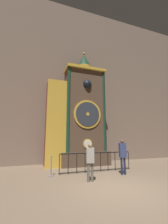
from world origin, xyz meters
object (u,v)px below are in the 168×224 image
(clock_tower, at_px, (78,115))
(stanchion_post, at_px, (51,169))
(visitor_far, at_px, (123,153))
(visitor_near, at_px, (90,158))

(clock_tower, xyz_separation_m, stanchion_post, (-2.16, -2.44, -3.24))
(visitor_far, xyz_separation_m, stanchion_post, (-3.58, 0.93, -0.76))
(clock_tower, height_order, stanchion_post, clock_tower)
(visitor_near, distance_m, visitor_far, 2.18)
(clock_tower, distance_m, stanchion_post, 4.59)
(clock_tower, distance_m, visitor_far, 4.42)
(visitor_near, xyz_separation_m, visitor_far, (2.09, 0.60, 0.10))
(clock_tower, xyz_separation_m, visitor_far, (1.42, -3.36, -2.48))
(clock_tower, bearing_deg, visitor_near, -99.59)
(clock_tower, bearing_deg, stanchion_post, -131.51)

